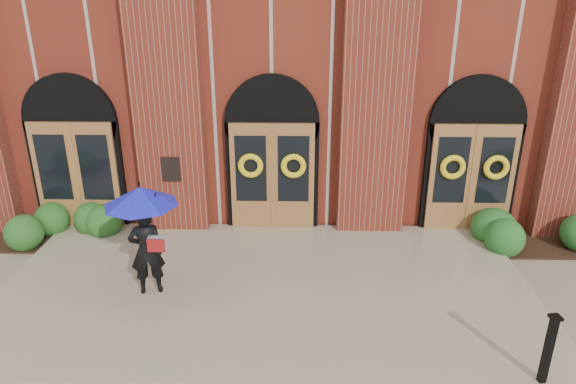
{
  "coord_description": "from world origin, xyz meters",
  "views": [
    {
      "loc": [
        0.59,
        -8.26,
        5.39
      ],
      "look_at": [
        0.39,
        1.0,
        1.71
      ],
      "focal_mm": 32.0,
      "sensor_mm": 36.0,
      "label": 1
    }
  ],
  "objects_px": {
    "metal_post": "(549,348)",
    "hedge_wall_left": "(44,225)",
    "man_with_umbrella": "(143,220)",
    "hedge_wall_right": "(560,229)"
  },
  "relations": [
    {
      "from": "hedge_wall_left",
      "to": "hedge_wall_right",
      "type": "height_order",
      "value": "hedge_wall_right"
    },
    {
      "from": "man_with_umbrella",
      "to": "metal_post",
      "type": "bearing_deg",
      "value": 145.68
    },
    {
      "from": "hedge_wall_right",
      "to": "hedge_wall_left",
      "type": "bearing_deg",
      "value": 180.0
    },
    {
      "from": "metal_post",
      "to": "man_with_umbrella",
      "type": "bearing_deg",
      "value": 160.35
    },
    {
      "from": "hedge_wall_right",
      "to": "metal_post",
      "type": "bearing_deg",
      "value": -117.22
    },
    {
      "from": "metal_post",
      "to": "hedge_wall_left",
      "type": "relative_size",
      "value": 0.38
    },
    {
      "from": "man_with_umbrella",
      "to": "hedge_wall_left",
      "type": "distance_m",
      "value": 4.05
    },
    {
      "from": "man_with_umbrella",
      "to": "metal_post",
      "type": "xyz_separation_m",
      "value": [
        6.22,
        -2.22,
        -0.87
      ]
    },
    {
      "from": "man_with_umbrella",
      "to": "metal_post",
      "type": "distance_m",
      "value": 6.67
    },
    {
      "from": "hedge_wall_right",
      "to": "man_with_umbrella",
      "type": "bearing_deg",
      "value": -164.8
    }
  ]
}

